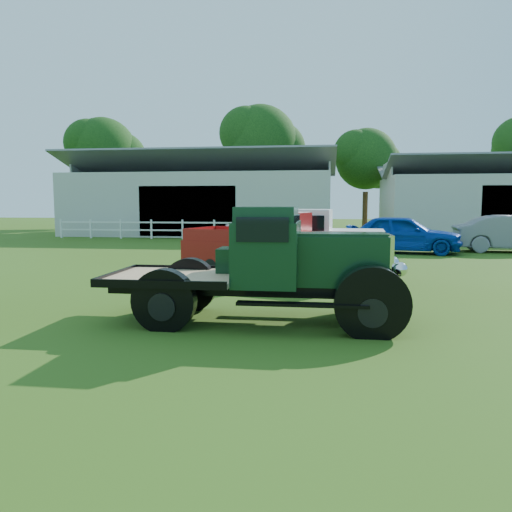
% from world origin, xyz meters
% --- Properties ---
extents(ground, '(120.00, 120.00, 0.00)m').
position_xyz_m(ground, '(0.00, 0.00, 0.00)').
color(ground, '#355210').
extents(shed_left, '(18.80, 10.20, 5.60)m').
position_xyz_m(shed_left, '(-7.00, 26.00, 2.80)').
color(shed_left, '#A0A091').
rests_on(shed_left, ground).
extents(shed_right, '(16.80, 9.20, 5.20)m').
position_xyz_m(shed_right, '(14.00, 27.00, 2.60)').
color(shed_right, '#A0A091').
rests_on(shed_right, ground).
extents(fence_rail, '(14.20, 0.16, 1.20)m').
position_xyz_m(fence_rail, '(-8.00, 20.00, 0.60)').
color(fence_rail, white).
rests_on(fence_rail, ground).
extents(tree_a, '(6.30, 6.30, 10.50)m').
position_xyz_m(tree_a, '(-18.00, 33.00, 5.25)').
color(tree_a, black).
rests_on(tree_a, ground).
extents(tree_b, '(6.90, 6.90, 11.50)m').
position_xyz_m(tree_b, '(-4.00, 34.00, 5.75)').
color(tree_b, black).
rests_on(tree_b, ground).
extents(tree_c, '(5.40, 5.40, 9.00)m').
position_xyz_m(tree_c, '(5.00, 33.00, 4.50)').
color(tree_c, black).
rests_on(tree_c, ground).
extents(vintage_flatbed, '(5.48, 2.19, 2.17)m').
position_xyz_m(vintage_flatbed, '(0.57, -0.63, 1.08)').
color(vintage_flatbed, '#11311C').
rests_on(vintage_flatbed, ground).
extents(red_pickup, '(5.83, 3.63, 1.99)m').
position_xyz_m(red_pickup, '(0.25, 4.78, 0.99)').
color(red_pickup, maroon).
rests_on(red_pickup, ground).
extents(white_pickup, '(5.51, 2.46, 1.98)m').
position_xyz_m(white_pickup, '(1.08, 7.17, 0.99)').
color(white_pickup, white).
rests_on(white_pickup, ground).
extents(misc_car_blue, '(5.31, 2.93, 1.71)m').
position_xyz_m(misc_car_blue, '(5.16, 13.14, 0.86)').
color(misc_car_blue, '#0536A2').
rests_on(misc_car_blue, ground).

